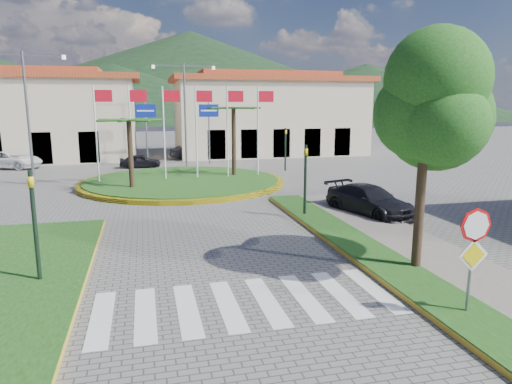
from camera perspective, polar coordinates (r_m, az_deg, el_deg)
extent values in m
cube|color=gray|center=(12.78, 28.72, -12.76)|extent=(4.00, 28.00, 0.15)
cube|color=#174112|center=(12.03, 24.38, -13.76)|extent=(1.60, 28.00, 0.18)
cube|color=silver|center=(11.78, -1.58, -13.72)|extent=(8.00, 3.00, 0.01)
cylinder|color=yellow|center=(28.96, -9.18, 1.25)|extent=(12.70, 12.70, 0.24)
cylinder|color=#174112|center=(28.95, -9.18, 1.31)|extent=(12.00, 12.00, 0.30)
cylinder|color=black|center=(26.64, -15.40, 4.30)|extent=(0.28, 0.28, 4.05)
cylinder|color=black|center=(30.13, -2.79, 6.01)|extent=(0.28, 0.28, 4.68)
cylinder|color=silver|center=(29.16, -19.34, 6.55)|extent=(0.10, 0.10, 6.00)
cube|color=red|center=(29.06, -18.54, 11.33)|extent=(1.00, 0.03, 0.70)
cylinder|color=silver|center=(29.04, -15.38, 6.75)|extent=(0.10, 0.10, 6.00)
cube|color=red|center=(28.97, -14.52, 11.54)|extent=(1.00, 0.03, 0.70)
cylinder|color=silver|center=(29.06, -11.41, 6.93)|extent=(0.10, 0.10, 6.00)
cube|color=red|center=(29.03, -10.49, 11.70)|extent=(1.00, 0.03, 0.70)
cylinder|color=silver|center=(29.21, -7.46, 7.07)|extent=(0.10, 0.10, 6.00)
cube|color=red|center=(29.22, -6.49, 11.80)|extent=(1.00, 0.03, 0.70)
cylinder|color=silver|center=(29.50, -3.57, 7.18)|extent=(0.10, 0.10, 6.00)
cube|color=red|center=(29.55, -2.56, 11.85)|extent=(1.00, 0.03, 0.70)
cylinder|color=silver|center=(29.92, 0.23, 7.25)|extent=(0.10, 0.10, 6.00)
cube|color=red|center=(30.00, 1.27, 11.85)|extent=(1.00, 0.03, 0.70)
cylinder|color=slate|center=(11.67, 25.22, -8.47)|extent=(0.07, 0.07, 2.50)
cylinder|color=red|center=(11.36, 25.78, -3.76)|extent=(0.80, 0.03, 0.80)
cube|color=yellow|center=(11.54, 25.53, -7.14)|extent=(0.78, 0.03, 0.78)
cylinder|color=black|center=(14.11, 19.83, -0.84)|extent=(0.28, 0.28, 4.40)
ellipsoid|color=#184712|center=(13.84, 20.65, 11.41)|extent=(3.60, 3.60, 3.20)
cylinder|color=black|center=(13.71, -25.86, -4.20)|extent=(0.12, 0.12, 3.20)
imported|color=gold|center=(13.50, -26.21, -0.09)|extent=(0.15, 0.18, 0.90)
cylinder|color=black|center=(19.94, 6.17, 1.29)|extent=(0.12, 0.12, 3.20)
imported|color=gold|center=(19.80, 6.23, 4.14)|extent=(0.15, 0.18, 0.90)
cylinder|color=black|center=(34.21, 3.69, 5.34)|extent=(0.12, 0.12, 3.20)
imported|color=gold|center=(34.13, 3.72, 7.01)|extent=(0.18, 0.15, 0.90)
cylinder|color=slate|center=(37.54, -13.52, 7.09)|extent=(0.12, 0.12, 5.20)
cube|color=#0E229D|center=(37.41, -13.64, 9.83)|extent=(1.60, 0.05, 1.00)
cylinder|color=slate|center=(37.91, -5.89, 7.36)|extent=(0.12, 0.12, 5.20)
cube|color=#0E229D|center=(37.78, -5.93, 10.08)|extent=(1.60, 0.05, 1.00)
cylinder|color=slate|center=(36.62, -8.85, 9.36)|extent=(0.16, 0.16, 8.00)
cube|color=slate|center=(36.64, -10.96, 15.25)|extent=(2.40, 0.08, 0.08)
cube|color=slate|center=(36.85, -7.10, 15.33)|extent=(2.40, 0.08, 0.08)
cylinder|color=slate|center=(31.22, -26.59, 8.10)|extent=(0.16, 0.16, 8.00)
cube|color=slate|center=(31.62, -29.38, 14.80)|extent=(2.40, 0.08, 0.08)
cube|color=slate|center=(31.10, -24.98, 15.26)|extent=(2.40, 0.08, 0.08)
cube|color=beige|center=(46.02, -28.91, 7.82)|extent=(22.00, 9.00, 7.00)
cube|color=#9F3D1E|center=(46.05, -29.34, 12.47)|extent=(23.32, 9.54, 0.50)
cube|color=#9F3D1E|center=(46.08, -29.40, 13.09)|extent=(16.50, 4.95, 0.60)
cube|color=beige|center=(46.15, 1.60, 9.16)|extent=(18.00, 9.00, 7.00)
cube|color=#9F3D1E|center=(46.18, 1.62, 13.82)|extent=(19.08, 9.54, 0.50)
cube|color=#9F3D1E|center=(46.21, 1.63, 14.44)|extent=(13.50, 4.95, 0.60)
cone|color=black|center=(167.66, -8.15, 14.27)|extent=(180.00, 180.00, 30.00)
cone|color=black|center=(158.90, 13.53, 12.10)|extent=(120.00, 120.00, 18.00)
cone|color=black|center=(136.72, -17.45, 11.73)|extent=(110.00, 110.00, 16.00)
imported|color=white|center=(40.19, -28.39, 3.54)|extent=(5.26, 3.77, 1.33)
imported|color=black|center=(37.03, -14.27, 3.79)|extent=(3.18, 1.36, 1.07)
imported|color=black|center=(42.21, -8.01, 4.99)|extent=(4.05, 2.30, 1.26)
imported|color=black|center=(21.13, 13.98, -1.01)|extent=(3.11, 4.92, 1.33)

